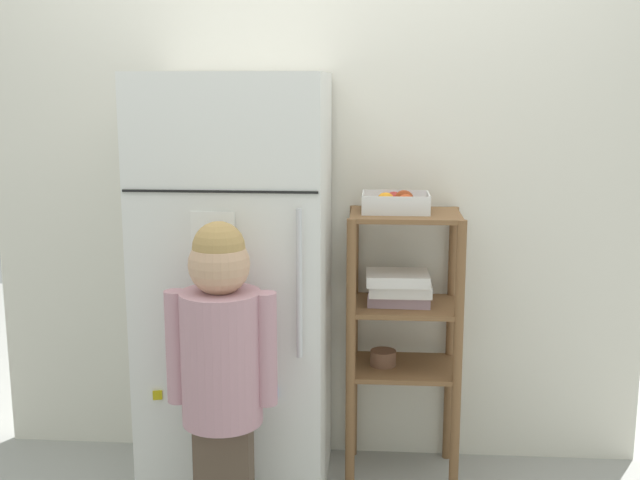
{
  "coord_description": "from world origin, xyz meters",
  "views": [
    {
      "loc": [
        0.26,
        -2.81,
        1.53
      ],
      "look_at": [
        0.04,
        0.02,
        0.97
      ],
      "focal_mm": 44.69,
      "sensor_mm": 36.0,
      "label": 1
    }
  ],
  "objects": [
    {
      "name": "kitchen_wall_back",
      "position": [
        0.0,
        0.34,
        1.03
      ],
      "size": [
        2.64,
        0.03,
        2.07
      ],
      "primitive_type": "cube",
      "color": "silver",
      "rests_on": "ground"
    },
    {
      "name": "refrigerator",
      "position": [
        -0.26,
        0.02,
        0.78
      ],
      "size": [
        0.66,
        0.62,
        1.57
      ],
      "color": "white",
      "rests_on": "ground"
    },
    {
      "name": "child_standing",
      "position": [
        -0.24,
        -0.43,
        0.67
      ],
      "size": [
        0.36,
        0.27,
        1.11
      ],
      "color": "brown",
      "rests_on": "ground"
    },
    {
      "name": "pantry_shelf_unit",
      "position": [
        0.35,
        0.14,
        0.67
      ],
      "size": [
        0.43,
        0.34,
        1.05
      ],
      "color": "brown",
      "rests_on": "ground"
    },
    {
      "name": "fruit_bin",
      "position": [
        0.32,
        0.16,
        1.09
      ],
      "size": [
        0.25,
        0.19,
        0.08
      ],
      "color": "white",
      "rests_on": "pantry_shelf_unit"
    }
  ]
}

